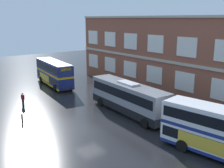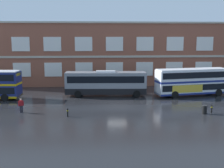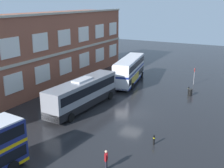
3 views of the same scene
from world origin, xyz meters
name	(u,v)px [view 1 (image 1 of 3)]	position (x,y,z in m)	size (l,w,h in m)	color
ground_plane	(106,124)	(0.00, 2.00, 0.00)	(120.00, 120.00, 0.00)	black
brick_terminal_building	(205,60)	(0.58, 17.98, 5.54)	(48.32, 8.19, 11.37)	brown
double_decker_near	(54,73)	(-19.14, 4.93, 2.15)	(11.19, 3.61, 4.07)	navy
touring_coach	(128,98)	(-1.26, 6.05, 1.91)	(12.10, 3.30, 3.80)	gray
waiting_passenger	(23,99)	(-11.62, -2.95, 0.93)	(0.63, 0.37, 1.70)	black
safety_bollard_west	(22,118)	(-6.00, -4.97, 0.49)	(0.19, 0.19, 0.95)	black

